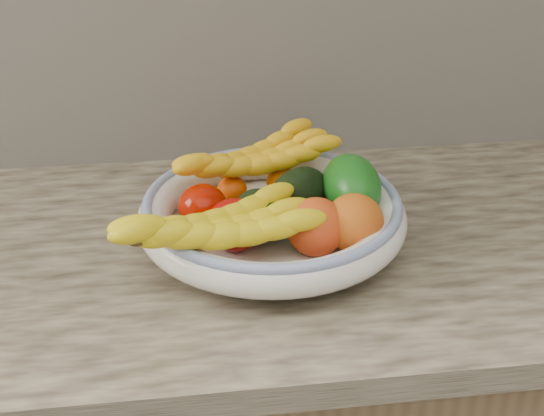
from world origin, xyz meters
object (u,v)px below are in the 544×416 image
(fruit_bowl, at_px, (272,215))
(banana_bunch_back, at_px, (254,163))
(green_mango, at_px, (351,186))
(banana_bunch_front, at_px, (216,232))

(fruit_bowl, bearing_deg, banana_bunch_back, 99.23)
(green_mango, relative_size, banana_bunch_back, 0.45)
(green_mango, bearing_deg, banana_bunch_front, -154.28)
(fruit_bowl, relative_size, banana_bunch_front, 1.31)
(banana_bunch_back, relative_size, banana_bunch_front, 0.95)
(fruit_bowl, height_order, banana_bunch_back, banana_bunch_back)
(banana_bunch_back, bearing_deg, fruit_bowl, -104.05)
(fruit_bowl, height_order, banana_bunch_front, banana_bunch_front)
(green_mango, xyz_separation_m, banana_bunch_back, (-0.14, 0.07, 0.01))
(green_mango, bearing_deg, banana_bunch_back, 147.71)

